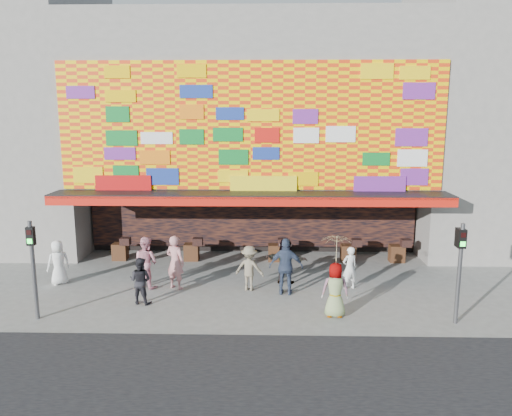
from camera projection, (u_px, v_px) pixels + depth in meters
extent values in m
plane|color=slate|center=(247.00, 302.00, 16.26)|extent=(90.00, 90.00, 0.00)
cube|color=gray|center=(254.00, 103.00, 22.88)|extent=(15.00, 8.00, 7.00)
cube|color=black|center=(254.00, 206.00, 24.81)|extent=(15.00, 6.00, 3.00)
cube|color=gray|center=(79.00, 222.00, 21.07)|extent=(0.40, 2.00, 3.00)
cube|color=gray|center=(427.00, 224.00, 20.70)|extent=(0.40, 2.00, 3.00)
cube|color=black|center=(250.00, 194.00, 19.03)|extent=(15.20, 1.60, 0.12)
cube|color=red|center=(249.00, 202.00, 18.29)|extent=(15.20, 0.04, 0.35)
cube|color=#FFC600|center=(251.00, 126.00, 19.09)|extent=(14.80, 0.08, 4.90)
cube|color=black|center=(252.00, 218.00, 21.71)|extent=(14.00, 0.25, 2.50)
cylinder|color=#59595B|center=(34.00, 271.00, 14.66)|extent=(0.12, 0.12, 3.00)
cube|color=black|center=(31.00, 236.00, 14.46)|extent=(0.22, 0.18, 0.55)
cube|color=black|center=(29.00, 232.00, 14.34)|extent=(0.14, 0.02, 0.14)
cube|color=#19E533|center=(30.00, 241.00, 14.39)|extent=(0.14, 0.02, 0.14)
cylinder|color=#59595B|center=(459.00, 274.00, 14.35)|extent=(0.12, 0.12, 3.00)
cube|color=black|center=(462.00, 239.00, 14.15)|extent=(0.22, 0.18, 0.55)
cube|color=black|center=(464.00, 235.00, 14.03)|extent=(0.14, 0.02, 0.14)
cube|color=#19E533|center=(463.00, 244.00, 14.08)|extent=(0.14, 0.02, 0.14)
imported|color=white|center=(58.00, 262.00, 17.79)|extent=(0.93, 0.90, 1.61)
imported|color=tan|center=(175.00, 262.00, 17.32)|extent=(0.82, 0.71, 1.91)
imported|color=black|center=(140.00, 281.00, 16.01)|extent=(0.86, 0.74, 1.53)
imported|color=#776C56|center=(249.00, 268.00, 17.21)|extent=(1.13, 0.83, 1.57)
imported|color=#333F59|center=(286.00, 267.00, 16.76)|extent=(1.19, 0.60, 1.95)
imported|color=gray|center=(285.00, 261.00, 17.90)|extent=(1.61, 0.89, 1.66)
imported|color=gray|center=(335.00, 290.00, 14.95)|extent=(0.83, 0.55, 1.67)
imported|color=white|center=(350.00, 268.00, 17.35)|extent=(0.65, 0.54, 1.51)
imported|color=pink|center=(146.00, 262.00, 17.48)|extent=(1.11, 1.04, 1.82)
imported|color=#FFE8A0|center=(337.00, 249.00, 14.71)|extent=(1.05, 1.06, 0.82)
cylinder|color=#4C3326|center=(336.00, 277.00, 14.87)|extent=(0.02, 0.02, 1.00)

